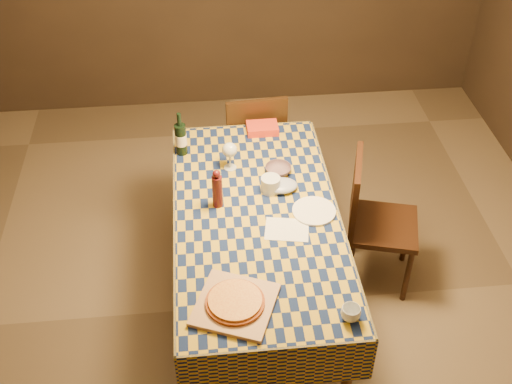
% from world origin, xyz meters
% --- Properties ---
extents(room, '(5.00, 5.10, 2.70)m').
position_xyz_m(room, '(0.00, 0.00, 1.35)').
color(room, brown).
rests_on(room, ground).
extents(dining_table, '(0.94, 1.84, 0.77)m').
position_xyz_m(dining_table, '(0.00, 0.00, 0.69)').
color(dining_table, brown).
rests_on(dining_table, ground).
extents(cutting_board, '(0.48, 0.48, 0.02)m').
position_xyz_m(cutting_board, '(-0.17, -0.65, 0.78)').
color(cutting_board, tan).
rests_on(cutting_board, dining_table).
extents(pizza, '(0.33, 0.33, 0.03)m').
position_xyz_m(pizza, '(-0.17, -0.65, 0.81)').
color(pizza, '#974319').
rests_on(pizza, cutting_board).
extents(pepper_mill, '(0.07, 0.07, 0.25)m').
position_xyz_m(pepper_mill, '(-0.21, 0.11, 0.89)').
color(pepper_mill, '#4B1113').
rests_on(pepper_mill, dining_table).
extents(bowl, '(0.17, 0.17, 0.05)m').
position_xyz_m(bowl, '(0.17, 0.37, 0.79)').
color(bowl, '#684F57').
rests_on(bowl, dining_table).
extents(wine_glass, '(0.09, 0.09, 0.18)m').
position_xyz_m(wine_glass, '(-0.12, 0.45, 0.90)').
color(wine_glass, silver).
rests_on(wine_glass, dining_table).
extents(wine_bottle, '(0.09, 0.09, 0.29)m').
position_xyz_m(wine_bottle, '(-0.41, 0.64, 0.88)').
color(wine_bottle, black).
rests_on(wine_bottle, dining_table).
extents(deli_tub, '(0.14, 0.14, 0.09)m').
position_xyz_m(deli_tub, '(0.10, 0.21, 0.82)').
color(deli_tub, silver).
rests_on(deli_tub, dining_table).
extents(takeout_container, '(0.21, 0.15, 0.05)m').
position_xyz_m(takeout_container, '(0.12, 0.83, 0.80)').
color(takeout_container, red).
rests_on(takeout_container, dining_table).
extents(white_plate, '(0.32, 0.32, 0.01)m').
position_xyz_m(white_plate, '(0.33, -0.00, 0.78)').
color(white_plate, white).
rests_on(white_plate, dining_table).
extents(tumbler, '(0.10, 0.10, 0.08)m').
position_xyz_m(tumbler, '(0.37, -0.78, 0.81)').
color(tumbler, white).
rests_on(tumbler, dining_table).
extents(flour_patch, '(0.27, 0.22, 0.00)m').
position_xyz_m(flour_patch, '(0.15, -0.13, 0.77)').
color(flour_patch, white).
rests_on(flour_patch, dining_table).
extents(flour_bag, '(0.23, 0.20, 0.06)m').
position_xyz_m(flour_bag, '(0.17, 0.22, 0.80)').
color(flour_bag, '#98A3C3').
rests_on(flour_bag, dining_table).
extents(chair_far, '(0.45, 0.46, 0.93)m').
position_xyz_m(chair_far, '(0.09, 1.08, 0.52)').
color(chair_far, black).
rests_on(chair_far, ground).
extents(chair_right, '(0.52, 0.52, 0.93)m').
position_xyz_m(chair_right, '(0.74, 0.20, 0.52)').
color(chair_right, black).
rests_on(chair_right, ground).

